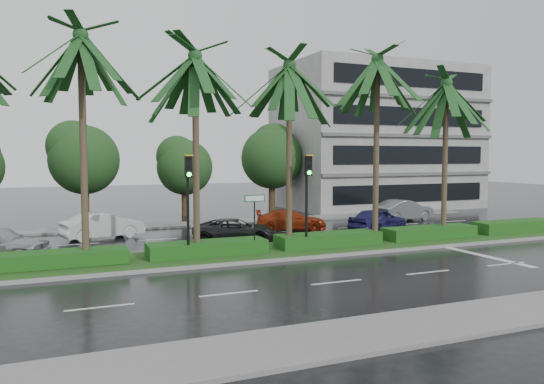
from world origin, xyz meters
name	(u,v)px	position (x,y,z in m)	size (l,w,h in m)	color
ground	(280,257)	(0.00, 0.00, 0.00)	(120.00, 120.00, 0.00)	black
near_sidewalk	(436,323)	(0.00, -10.20, 0.06)	(40.00, 2.40, 0.12)	slate
far_sidewalk	(205,223)	(0.00, 12.00, 0.06)	(40.00, 2.00, 0.12)	slate
median	(271,252)	(0.00, 1.00, 0.08)	(36.00, 4.00, 0.15)	gray
hedge	(271,244)	(0.00, 1.00, 0.45)	(35.20, 1.40, 0.60)	#1C4B15
lane_markings	(345,254)	(3.04, -0.43, 0.01)	(34.00, 13.06, 0.01)	silver
palm_row	(245,72)	(-1.25, 1.02, 8.11)	(26.30, 4.20, 9.81)	#4A3F2A
signal_median_left	(188,191)	(-4.00, 0.30, 3.00)	(0.34, 0.42, 4.36)	black
signal_median_right	(308,188)	(1.50, 0.30, 3.00)	(0.34, 0.42, 4.36)	black
street_sign	(255,209)	(-1.00, 0.48, 2.12)	(0.95, 0.09, 2.60)	black
bg_trees	(201,157)	(1.25, 17.59, 4.32)	(32.59, 4.91, 7.09)	#3D2C1B
building	(375,138)	(17.00, 18.00, 6.00)	(16.00, 10.00, 12.00)	gray
car_white	(103,226)	(-6.70, 8.41, 0.71)	(4.31, 1.50, 1.42)	silver
car_darkgrey	(236,231)	(-0.50, 4.53, 0.61)	(4.39, 2.02, 1.22)	black
car_red	(291,220)	(4.00, 7.43, 0.61)	(4.20, 1.71, 1.22)	maroon
car_blue	(378,220)	(8.50, 5.00, 0.69)	(4.05, 1.63, 1.38)	navy
car_grey	(404,210)	(13.00, 8.51, 0.72)	(4.40, 1.53, 1.45)	#5C6062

